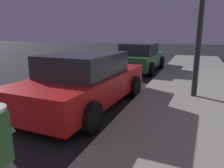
{
  "coord_description": "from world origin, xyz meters",
  "views": [
    {
      "loc": [
        5.51,
        -0.89,
        1.94
      ],
      "look_at": [
        4.19,
        2.53,
        1.07
      ],
      "focal_mm": 34.62,
      "sensor_mm": 36.0,
      "label": 1
    }
  ],
  "objects": [
    {
      "name": "car_green",
      "position": [
        2.85,
        10.11,
        0.71
      ],
      "size": [
        2.08,
        4.22,
        1.43
      ],
      "color": "#19592D",
      "rests_on": "ground"
    },
    {
      "name": "car_red",
      "position": [
        2.85,
        4.06,
        0.71
      ],
      "size": [
        2.22,
        4.48,
        1.43
      ],
      "color": "maroon",
      "rests_on": "ground"
    }
  ]
}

